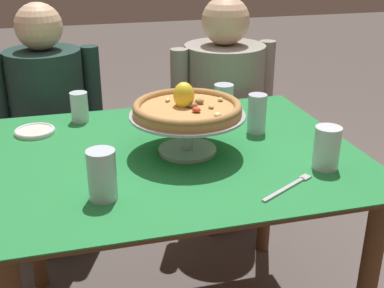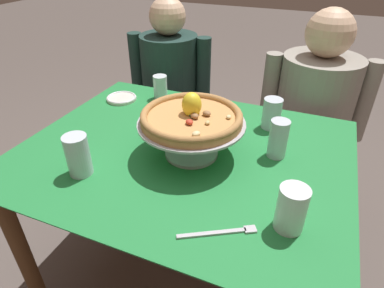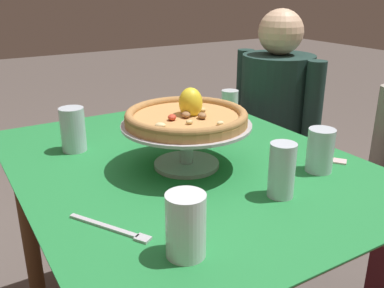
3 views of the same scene
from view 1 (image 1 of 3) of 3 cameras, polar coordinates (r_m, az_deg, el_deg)
name	(u,v)px [view 1 (image 1 of 3)]	position (r m, az deg, el deg)	size (l,w,h in m)	color
dining_table	(176,181)	(1.66, -1.85, -4.23)	(1.17, 0.94, 0.73)	brown
pizza_stand	(187,126)	(1.57, -0.54, 2.12)	(0.37, 0.37, 0.13)	#B7B7C1
pizza	(187,107)	(1.55, -0.56, 4.25)	(0.34, 0.34, 0.10)	tan
water_glass_back_right	(224,102)	(1.92, 3.65, 4.81)	(0.07, 0.07, 0.12)	silver
water_glass_front_left	(102,178)	(1.33, -10.29, -3.90)	(0.08, 0.08, 0.14)	silver
water_glass_back_left	(80,109)	(1.91, -12.81, 3.98)	(0.07, 0.07, 0.11)	silver
water_glass_front_right	(326,151)	(1.53, 15.21, -0.74)	(0.08, 0.08, 0.13)	white
water_glass_side_right	(257,116)	(1.76, 7.48, 3.27)	(0.07, 0.07, 0.14)	silver
side_plate	(35,131)	(1.84, -17.65, 1.43)	(0.14, 0.14, 0.02)	silver
dinner_fork	(290,186)	(1.41, 11.18, -4.80)	(0.19, 0.12, 0.01)	#B7B7C1
sugar_packet	(212,107)	(2.02, 2.33, 4.26)	(0.05, 0.04, 0.01)	beige
diner_left	(52,137)	(2.32, -15.83, 0.73)	(0.48, 0.36, 1.13)	#1E3833
diner_right	(223,117)	(2.43, 3.60, 3.18)	(0.53, 0.43, 1.13)	maroon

